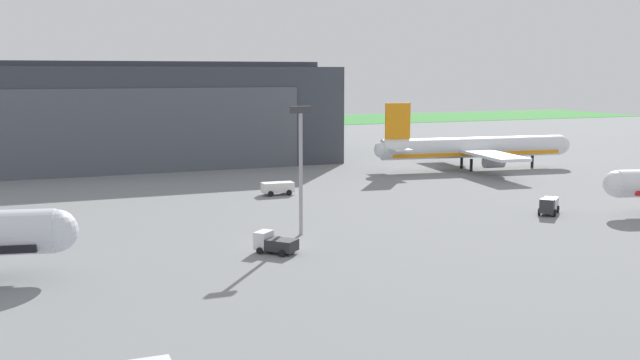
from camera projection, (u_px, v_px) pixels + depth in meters
ground_plane at (277, 244)px, 78.81m from camera, size 440.00×440.00×0.00m
grass_field_strip at (111, 125)px, 253.00m from camera, size 440.00×56.00×0.08m
maintenance_hangar at (116, 114)px, 149.24m from camera, size 86.86×39.99×21.07m
airliner_far_left at (474, 148)px, 138.38m from camera, size 40.91×35.18×13.13m
baggage_tug at (278, 187)px, 110.48m from camera, size 4.91×2.67×1.95m
ops_van at (549, 205)px, 95.43m from camera, size 4.81×4.62×2.32m
pushback_tractor at (274, 243)px, 75.07m from camera, size 4.56×4.70×2.18m
apron_light_mast at (301, 158)px, 82.22m from camera, size 2.40×0.50×15.01m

